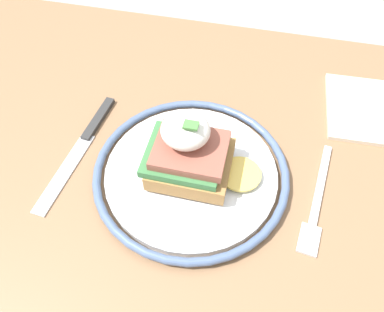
{
  "coord_description": "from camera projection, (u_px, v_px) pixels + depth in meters",
  "views": [
    {
      "loc": [
        -0.07,
        0.25,
        1.13
      ],
      "look_at": [
        -0.01,
        -0.0,
        0.78
      ],
      "focal_mm": 35.0,
      "sensor_mm": 36.0,
      "label": 1
    }
  ],
  "objects": [
    {
      "name": "dining_table",
      "position": [
        186.0,
        223.0,
        0.57
      ],
      "size": [
        1.0,
        0.65,
        0.75
      ],
      "color": "#846042",
      "rests_on": "ground_plane"
    },
    {
      "name": "plate",
      "position": [
        192.0,
        169.0,
        0.46
      ],
      "size": [
        0.24,
        0.24,
        0.02
      ],
      "color": "silver",
      "rests_on": "dining_table"
    },
    {
      "name": "sandwich",
      "position": [
        192.0,
        151.0,
        0.43
      ],
      "size": [
        0.13,
        0.08,
        0.08
      ],
      "color": "#9E703D",
      "rests_on": "plate"
    },
    {
      "name": "fork",
      "position": [
        317.0,
        202.0,
        0.44
      ],
      "size": [
        0.04,
        0.16,
        0.0
      ],
      "color": "silver",
      "rests_on": "dining_table"
    },
    {
      "name": "knife",
      "position": [
        84.0,
        142.0,
        0.49
      ],
      "size": [
        0.03,
        0.2,
        0.01
      ],
      "color": "#2D2D2D",
      "rests_on": "dining_table"
    },
    {
      "name": "napkin",
      "position": [
        370.0,
        110.0,
        0.53
      ],
      "size": [
        0.13,
        0.13,
        0.01
      ],
      "primitive_type": "cube",
      "rotation": [
        0.0,
        0.0,
        0.04
      ],
      "color": "beige",
      "rests_on": "dining_table"
    }
  ]
}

